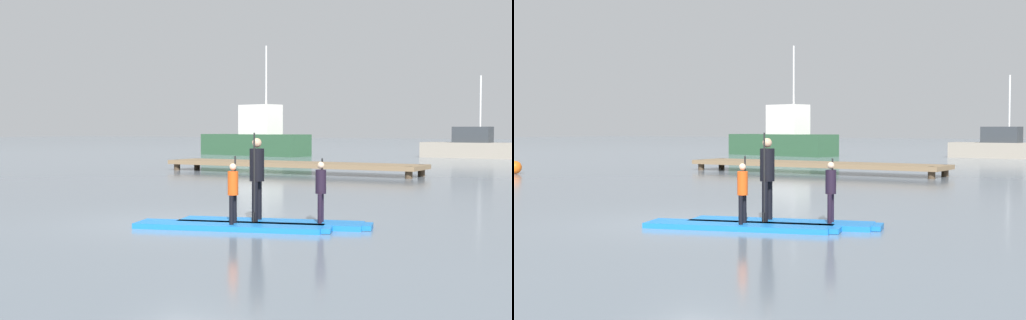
% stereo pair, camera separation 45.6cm
% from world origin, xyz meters
% --- Properties ---
extents(ground_plane, '(240.00, 240.00, 0.00)m').
position_xyz_m(ground_plane, '(0.00, 0.00, 0.00)').
color(ground_plane, slate).
extents(paddleboard_near, '(3.74, 1.80, 0.10)m').
position_xyz_m(paddleboard_near, '(1.15, -0.16, 0.05)').
color(paddleboard_near, blue).
rests_on(paddleboard_near, ground).
extents(paddler_child_solo, '(0.25, 0.39, 1.26)m').
position_xyz_m(paddler_child_solo, '(1.16, -0.15, 0.74)').
color(paddler_child_solo, black).
rests_on(paddler_child_solo, paddleboard_near).
extents(paddleboard_far, '(3.77, 1.82, 0.10)m').
position_xyz_m(paddleboard_far, '(1.63, 0.58, 0.05)').
color(paddleboard_far, blue).
rests_on(paddleboard_far, ground).
extents(paddler_adult, '(0.35, 0.49, 1.70)m').
position_xyz_m(paddler_adult, '(1.30, 0.48, 1.02)').
color(paddler_adult, black).
rests_on(paddler_adult, paddleboard_far).
extents(paddler_child_front, '(0.25, 0.39, 1.21)m').
position_xyz_m(paddler_child_front, '(2.49, 0.86, 0.75)').
color(paddler_child_front, black).
rests_on(paddler_child_front, paddleboard_far).
extents(fishing_boat_white_large, '(8.71, 3.75, 7.60)m').
position_xyz_m(fishing_boat_white_large, '(-16.82, 31.31, 1.20)').
color(fishing_boat_white_large, '#2D5638').
rests_on(fishing_boat_white_large, ground).
extents(fishing_boat_green_midground, '(6.32, 2.16, 5.26)m').
position_xyz_m(fishing_boat_green_midground, '(-2.69, 34.70, 0.72)').
color(fishing_boat_green_midground, '#9E9384').
rests_on(fishing_boat_green_midground, ground).
extents(floating_dock, '(11.45, 2.17, 0.46)m').
position_xyz_m(floating_dock, '(-5.67, 15.27, 0.36)').
color(floating_dock, '#846B4C').
rests_on(floating_dock, ground).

